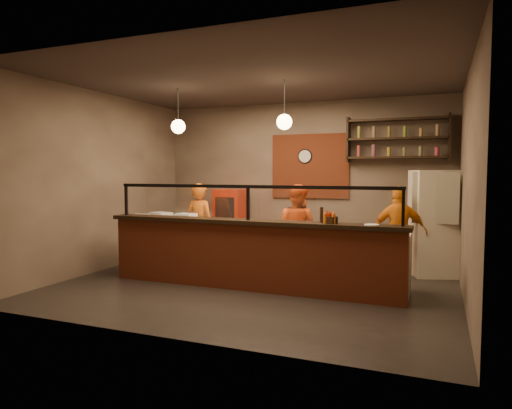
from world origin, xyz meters
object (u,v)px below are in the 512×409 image
at_px(cook_mid, 297,230).
at_px(pepper_mill, 321,215).
at_px(cook_right, 399,232).
at_px(condiment_caddy, 330,220).
at_px(wall_clock, 305,156).
at_px(fridge, 435,223).
at_px(pizza_dough, 307,229).
at_px(cook_left, 200,225).
at_px(red_cooler, 231,223).

xyz_separation_m(cook_mid, pepper_mill, (0.70, -1.15, 0.38)).
relative_size(cook_right, condiment_caddy, 8.85).
xyz_separation_m(wall_clock, fridge, (2.50, -0.67, -1.20)).
bearing_deg(pizza_dough, cook_mid, 117.56).
xyz_separation_m(wall_clock, pizza_dough, (0.68, -2.26, -1.19)).
relative_size(cook_mid, pizza_dough, 3.54).
relative_size(cook_left, condiment_caddy, 8.98).
bearing_deg(cook_right, cook_left, -4.98).
relative_size(cook_left, cook_mid, 1.00).
xyz_separation_m(red_cooler, pepper_mill, (2.54, -2.37, 0.46)).
distance_m(wall_clock, cook_right, 2.62).
bearing_deg(wall_clock, cook_left, -134.95).
bearing_deg(pepper_mill, cook_right, 58.35).
xyz_separation_m(cook_right, pizza_dough, (-1.27, -1.12, 0.13)).
bearing_deg(cook_mid, fridge, -141.37).
distance_m(cook_right, pizza_dough, 1.70).
bearing_deg(fridge, red_cooler, 156.94).
bearing_deg(condiment_caddy, red_cooler, 137.55).
height_order(cook_left, fridge, fridge).
relative_size(cook_mid, fridge, 0.87).
bearing_deg(cook_right, pepper_mill, 46.33).
relative_size(cook_mid, condiment_caddy, 8.97).
height_order(cook_right, red_cooler, cook_right).
height_order(cook_mid, pepper_mill, cook_mid).
height_order(wall_clock, cook_left, wall_clock).
distance_m(red_cooler, pepper_mill, 3.50).
distance_m(wall_clock, condiment_caddy, 3.15).
relative_size(pizza_dough, condiment_caddy, 2.53).
height_order(wall_clock, cook_right, wall_clock).
distance_m(cook_right, red_cooler, 3.58).
relative_size(condiment_caddy, pepper_mill, 0.81).
height_order(cook_right, fridge, fridge).
bearing_deg(cook_right, condiment_caddy, 51.58).
bearing_deg(wall_clock, red_cooler, -168.57).
distance_m(cook_left, condiment_caddy, 2.98).
relative_size(cook_right, red_cooler, 1.09).
relative_size(cook_right, fridge, 0.86).
distance_m(wall_clock, fridge, 2.85).
height_order(wall_clock, red_cooler, wall_clock).
distance_m(wall_clock, pizza_dough, 2.64).
relative_size(pizza_dough, pepper_mill, 2.05).
height_order(cook_left, pizza_dough, cook_left).
bearing_deg(condiment_caddy, pepper_mill, 149.58).
bearing_deg(condiment_caddy, wall_clock, 112.54).
height_order(red_cooler, condiment_caddy, red_cooler).
xyz_separation_m(fridge, condiment_caddy, (-1.35, -2.09, 0.20)).
relative_size(wall_clock, condiment_caddy, 1.72).
relative_size(cook_left, pizza_dough, 3.54).
relative_size(cook_mid, pepper_mill, 7.27).
relative_size(fridge, pizza_dough, 4.08).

